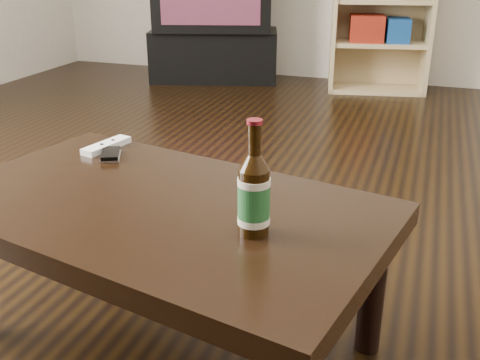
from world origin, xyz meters
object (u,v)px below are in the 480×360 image
(beer_bottle, at_px, (254,195))
(remote, at_px, (107,146))
(phone, at_px, (111,155))
(tv_stand, at_px, (214,54))
(coffee_table, at_px, (160,222))

(beer_bottle, bearing_deg, remote, 147.47)
(phone, xyz_separation_m, remote, (-0.05, 0.06, 0.00))
(tv_stand, xyz_separation_m, remote, (0.71, -2.69, 0.22))
(tv_stand, bearing_deg, beer_bottle, -83.59)
(tv_stand, xyz_separation_m, coffee_table, (1.03, -2.98, 0.16))
(tv_stand, distance_m, beer_bottle, 3.33)
(phone, bearing_deg, remote, 103.02)
(tv_stand, distance_m, remote, 2.79)
(coffee_table, distance_m, remote, 0.43)
(tv_stand, bearing_deg, coffee_table, -87.40)
(beer_bottle, xyz_separation_m, remote, (-0.58, 0.37, -0.08))
(beer_bottle, bearing_deg, tv_stand, 112.80)
(coffee_table, xyz_separation_m, beer_bottle, (0.26, -0.08, 0.14))
(tv_stand, xyz_separation_m, phone, (0.76, -2.75, 0.22))
(tv_stand, relative_size, remote, 5.50)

